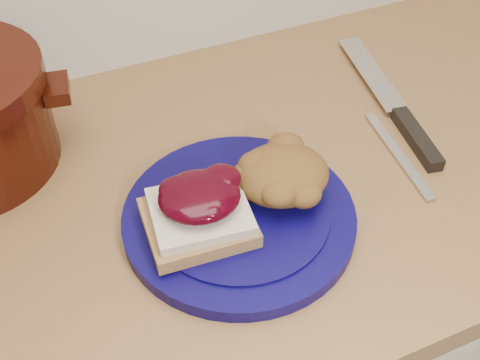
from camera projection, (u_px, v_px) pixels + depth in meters
name	position (u px, v px, depth m)	size (l,w,h in m)	color
plate	(239.00, 218.00, 0.71)	(0.28, 0.28, 0.02)	#090440
sandwich	(199.00, 210.00, 0.67)	(0.12, 0.11, 0.06)	olive
stuffing_mound	(282.00, 175.00, 0.70)	(0.11, 0.10, 0.06)	brown
chef_knife	(403.00, 119.00, 0.84)	(0.08, 0.32, 0.02)	black
butter_knife	(398.00, 154.00, 0.80)	(0.18, 0.01, 0.00)	silver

